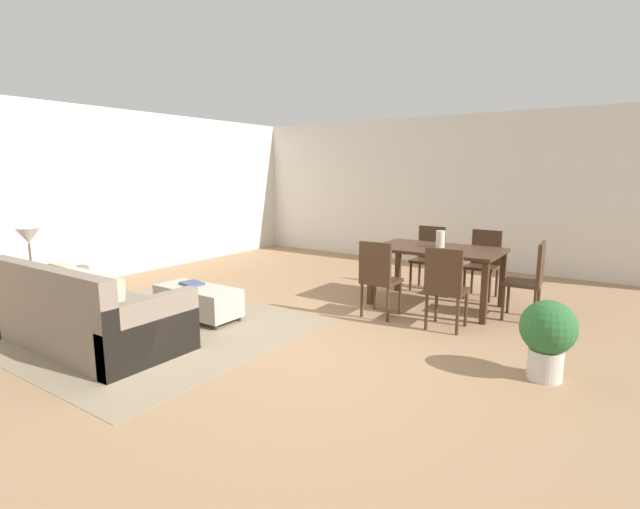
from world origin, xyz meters
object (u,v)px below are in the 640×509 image
(potted_plant, at_px, (548,334))
(dining_chair_near_right, at_px, (445,284))
(couch, at_px, (87,317))
(side_table, at_px, (33,283))
(vase_centerpiece, at_px, (440,239))
(dining_chair_far_left, at_px, (429,254))
(dining_chair_near_left, at_px, (378,275))
(dining_table, at_px, (437,255))
(dining_chair_head_east, at_px, (531,276))
(book_on_ottoman, at_px, (192,283))
(table_lamp, at_px, (28,238))
(dining_chair_far_right, at_px, (484,260))
(ottoman_table, at_px, (198,300))

(potted_plant, bearing_deg, dining_chair_near_right, 147.42)
(couch, height_order, side_table, couch)
(couch, relative_size, vase_centerpiece, 9.51)
(dining_chair_far_left, bearing_deg, side_table, -129.17)
(couch, xyz_separation_m, dining_chair_near_left, (1.99, 2.43, 0.23))
(dining_table, relative_size, dining_chair_head_east, 1.71)
(vase_centerpiece, xyz_separation_m, book_on_ottoman, (-2.28, -2.11, -0.47))
(couch, relative_size, dining_chair_head_east, 2.21)
(couch, bearing_deg, dining_chair_far_left, 64.74)
(dining_chair_near_left, xyz_separation_m, dining_chair_far_left, (-0.04, 1.69, 0.00))
(dining_table, height_order, vase_centerpiece, vase_centerpiece)
(table_lamp, xyz_separation_m, dining_chair_far_right, (4.06, 4.00, -0.45))
(table_lamp, bearing_deg, dining_chair_head_east, 33.99)
(dining_chair_near_left, distance_m, dining_chair_far_right, 1.84)
(table_lamp, bearing_deg, dining_table, 40.95)
(table_lamp, distance_m, dining_table, 4.89)
(dining_table, bearing_deg, dining_chair_far_left, 117.43)
(ottoman_table, height_order, dining_chair_far_right, dining_chair_far_right)
(side_table, distance_m, dining_chair_far_right, 5.70)
(dining_chair_near_left, height_order, dining_chair_head_east, same)
(dining_chair_head_east, bearing_deg, dining_chair_near_right, -126.85)
(vase_centerpiece, bearing_deg, table_lamp, -138.83)
(couch, distance_m, dining_table, 4.09)
(dining_chair_head_east, relative_size, potted_plant, 1.36)
(side_table, xyz_separation_m, book_on_ottoman, (1.42, 1.13, -0.04))
(side_table, relative_size, table_lamp, 1.06)
(dining_chair_near_left, height_order, book_on_ottoman, dining_chair_near_left)
(dining_chair_far_right, xyz_separation_m, potted_plant, (1.19, -2.40, -0.13))
(dining_chair_near_left, bearing_deg, dining_chair_far_left, 91.43)
(book_on_ottoman, bearing_deg, dining_chair_far_right, 47.42)
(couch, relative_size, dining_chair_near_left, 2.21)
(dining_chair_far_right, bearing_deg, dining_chair_head_east, -45.59)
(couch, xyz_separation_m, book_on_ottoman, (0.10, 1.25, 0.11))
(dining_chair_far_right, xyz_separation_m, dining_chair_head_east, (0.75, -0.76, 0.00))
(dining_table, xyz_separation_m, dining_chair_far_right, (0.37, 0.80, -0.15))
(ottoman_table, distance_m, dining_chair_far_right, 3.84)
(dining_chair_near_right, height_order, dining_chair_head_east, same)
(table_lamp, bearing_deg, vase_centerpiece, 41.17)
(ottoman_table, distance_m, dining_table, 3.02)
(couch, height_order, vase_centerpiece, vase_centerpiece)
(side_table, bearing_deg, ottoman_table, 34.98)
(table_lamp, distance_m, book_on_ottoman, 1.91)
(side_table, height_order, vase_centerpiece, vase_centerpiece)
(dining_chair_head_east, bearing_deg, dining_chair_near_left, -148.39)
(dining_chair_far_left, bearing_deg, dining_chair_far_right, -0.54)
(table_lamp, height_order, potted_plant, table_lamp)
(side_table, xyz_separation_m, dining_chair_near_right, (4.11, 2.32, 0.08))
(dining_chair_near_right, distance_m, vase_centerpiece, 1.07)
(side_table, xyz_separation_m, potted_plant, (5.25, 1.59, -0.04))
(dining_chair_far_left, distance_m, dining_chair_head_east, 1.72)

